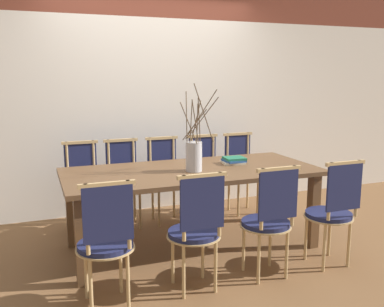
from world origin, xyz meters
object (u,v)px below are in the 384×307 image
object	(u,v)px
chair_near_center	(269,218)
book_stack	(234,160)
vase_centerpiece	(194,155)
dining_table	(192,179)
chair_far_center	(165,177)

from	to	relation	value
chair_near_center	book_stack	xyz separation A→B (m)	(0.13, 0.91, 0.28)
vase_centerpiece	chair_near_center	bearing A→B (deg)	-64.62
chair_near_center	book_stack	world-z (taller)	chair_near_center
dining_table	book_stack	size ratio (longest dim) A/B	9.91
chair_near_center	dining_table	bearing A→B (deg)	113.21
chair_near_center	book_stack	distance (m)	0.96
chair_near_center	chair_far_center	size ratio (longest dim) A/B	1.00
dining_table	vase_centerpiece	distance (m)	0.25
dining_table	vase_centerpiece	xyz separation A→B (m)	(-0.01, -0.07, 0.24)
dining_table	book_stack	world-z (taller)	book_stack
chair_far_center	book_stack	distance (m)	0.90
dining_table	book_stack	distance (m)	0.50
chair_near_center	vase_centerpiece	distance (m)	0.91
dining_table	vase_centerpiece	world-z (taller)	vase_centerpiece
vase_centerpiece	book_stack	xyz separation A→B (m)	(0.48, 0.17, -0.12)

